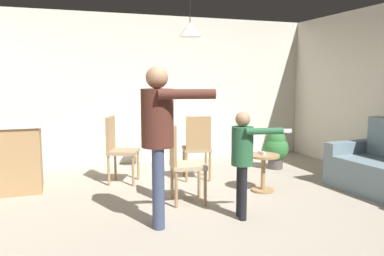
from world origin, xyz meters
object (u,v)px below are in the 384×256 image
(dining_chair_by_counter, at_px, (119,147))
(dining_chair_centre_back, at_px, (197,145))
(potted_plant_corner, at_px, (276,148))
(side_table_by_couch, at_px, (263,168))
(person_child, at_px, (243,153))
(dining_chair_near_wall, at_px, (182,160))
(spare_remote_on_table, at_px, (262,153))
(person_adult, at_px, (159,128))

(dining_chair_by_counter, xyz_separation_m, dining_chair_centre_back, (1.16, -0.25, 0.00))
(potted_plant_corner, bearing_deg, side_table_by_couch, -128.10)
(person_child, distance_m, dining_chair_near_wall, 0.90)
(dining_chair_by_counter, relative_size, potted_plant_corner, 1.49)
(person_child, xyz_separation_m, spare_remote_on_table, (0.73, 0.88, -0.21))
(dining_chair_by_counter, height_order, potted_plant_corner, dining_chair_by_counter)
(dining_chair_near_wall, height_order, spare_remote_on_table, dining_chair_near_wall)
(dining_chair_near_wall, height_order, dining_chair_centre_back, same)
(side_table_by_couch, relative_size, potted_plant_corner, 0.77)
(person_adult, bearing_deg, dining_chair_by_counter, -163.64)
(person_adult, relative_size, person_child, 1.40)
(side_table_by_couch, height_order, person_child, person_child)
(person_adult, relative_size, dining_chair_near_wall, 1.69)
(side_table_by_couch, xyz_separation_m, dining_chair_centre_back, (-0.66, 0.87, 0.22))
(side_table_by_couch, relative_size, person_adult, 0.31)
(dining_chair_centre_back, height_order, potted_plant_corner, dining_chair_centre_back)
(spare_remote_on_table, bearing_deg, person_child, -129.98)
(side_table_by_couch, bearing_deg, dining_chair_by_counter, 148.55)
(person_adult, distance_m, spare_remote_on_table, 1.91)
(dining_chair_by_counter, distance_m, spare_remote_on_table, 2.11)
(dining_chair_by_counter, relative_size, dining_chair_centre_back, 1.00)
(dining_chair_by_counter, distance_m, potted_plant_corner, 2.71)
(dining_chair_by_counter, height_order, spare_remote_on_table, dining_chair_by_counter)
(dining_chair_by_counter, bearing_deg, spare_remote_on_table, 82.71)
(side_table_by_couch, distance_m, potted_plant_corner, 1.44)
(person_child, bearing_deg, dining_chair_near_wall, -134.68)
(side_table_by_couch, xyz_separation_m, dining_chair_near_wall, (-1.21, -0.10, 0.22))
(person_child, relative_size, dining_chair_by_counter, 1.20)
(dining_chair_by_counter, relative_size, spare_remote_on_table, 7.69)
(person_child, height_order, potted_plant_corner, person_child)
(potted_plant_corner, relative_size, spare_remote_on_table, 5.17)
(spare_remote_on_table, bearing_deg, dining_chair_near_wall, -173.27)
(person_child, relative_size, potted_plant_corner, 1.79)
(person_adult, height_order, person_child, person_adult)
(potted_plant_corner, distance_m, spare_remote_on_table, 1.42)
(side_table_by_couch, distance_m, person_adult, 1.96)
(person_child, distance_m, potted_plant_corner, 2.58)
(person_child, bearing_deg, person_adult, -82.83)
(dining_chair_near_wall, distance_m, spare_remote_on_table, 1.22)
(person_adult, bearing_deg, dining_chair_near_wall, 156.32)
(person_adult, height_order, dining_chair_centre_back, person_adult)
(person_child, height_order, dining_chair_by_counter, person_child)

